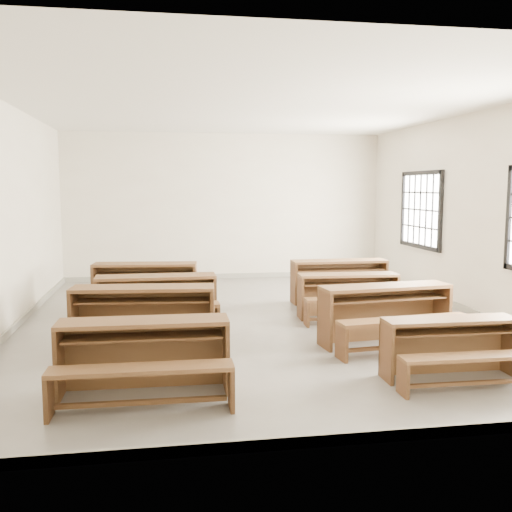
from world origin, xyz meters
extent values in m
plane|color=slate|center=(0.00, 0.00, 0.00)|extent=(8.50, 8.50, 0.00)
cube|color=silver|center=(0.00, 0.00, 3.18)|extent=(7.00, 8.50, 0.05)
cube|color=beige|center=(0.00, 4.22, 1.60)|extent=(7.00, 0.05, 3.20)
cube|color=beige|center=(0.00, -4.22, 1.60)|extent=(7.00, 0.05, 3.20)
cube|color=beige|center=(-3.48, 0.00, 1.60)|extent=(0.05, 8.50, 3.20)
cube|color=beige|center=(3.48, 0.00, 1.60)|extent=(0.05, 8.50, 3.20)
cube|color=gray|center=(0.00, 4.23, 0.05)|extent=(7.00, 0.04, 0.10)
cube|color=gray|center=(0.00, -4.23, 0.05)|extent=(7.00, 0.04, 0.10)
cube|color=gray|center=(-3.48, 0.00, 0.05)|extent=(0.04, 8.50, 0.10)
cube|color=gray|center=(3.48, 0.00, 0.05)|extent=(0.04, 8.50, 0.10)
cube|color=black|center=(3.45, -1.01, 1.60)|extent=(0.06, 0.08, 1.46)
cube|color=white|center=(3.47, 1.80, 1.60)|extent=(0.02, 1.50, 1.30)
cube|color=black|center=(3.45, 1.80, 2.29)|extent=(0.06, 1.62, 0.08)
cube|color=black|center=(3.45, 1.80, 0.91)|extent=(0.06, 1.62, 0.08)
cube|color=black|center=(3.45, 1.01, 1.60)|extent=(0.06, 0.08, 1.46)
cube|color=black|center=(3.45, 2.59, 1.60)|extent=(0.06, 0.08, 1.46)
cube|color=brown|center=(-1.57, -2.83, 0.72)|extent=(1.66, 0.44, 0.04)
cube|color=brown|center=(-1.57, -2.64, 0.35)|extent=(1.65, 0.07, 0.70)
cube|color=#53331C|center=(-2.37, -2.81, 0.35)|extent=(0.05, 0.41, 0.70)
cube|color=#53331C|center=(-0.77, -2.85, 0.35)|extent=(0.05, 0.41, 0.70)
cube|color=#53331C|center=(-1.57, -2.85, 0.58)|extent=(1.53, 0.34, 0.02)
cube|color=brown|center=(-1.58, -3.33, 0.41)|extent=(1.65, 0.32, 0.04)
cube|color=#53331C|center=(-2.38, -3.32, 0.20)|extent=(0.05, 0.29, 0.39)
cube|color=#53331C|center=(-0.78, -3.35, 0.20)|extent=(0.05, 0.29, 0.39)
cube|color=#53331C|center=(-1.58, -3.33, 0.10)|extent=(1.52, 0.08, 0.04)
cube|color=brown|center=(-1.63, -1.22, 0.77)|extent=(1.80, 0.61, 0.04)
cube|color=brown|center=(-1.61, -1.02, 0.37)|extent=(1.76, 0.21, 0.75)
cube|color=#53331C|center=(-2.48, -1.14, 0.37)|extent=(0.09, 0.44, 0.75)
cube|color=#53331C|center=(-0.77, -1.30, 0.37)|extent=(0.09, 0.44, 0.75)
cube|color=#53331C|center=(-1.63, -1.24, 0.62)|extent=(1.66, 0.49, 0.02)
cube|color=brown|center=(-1.68, -1.76, 0.44)|extent=(1.79, 0.48, 0.04)
cube|color=#53331C|center=(-2.54, -1.67, 0.21)|extent=(0.07, 0.31, 0.42)
cube|color=#53331C|center=(-0.82, -1.84, 0.21)|extent=(0.07, 0.31, 0.42)
cube|color=#53331C|center=(-1.68, -1.76, 0.11)|extent=(1.63, 0.21, 0.04)
cube|color=brown|center=(-1.48, -0.15, 0.75)|extent=(1.71, 0.44, 0.04)
cube|color=brown|center=(-1.48, 0.04, 0.36)|extent=(1.70, 0.06, 0.72)
cube|color=#53331C|center=(-2.31, -0.16, 0.36)|extent=(0.05, 0.43, 0.72)
cube|color=#53331C|center=(-0.65, -0.14, 0.36)|extent=(0.05, 0.43, 0.72)
cube|color=#53331C|center=(-1.48, -0.17, 0.60)|extent=(1.58, 0.34, 0.02)
cube|color=brown|center=(-1.47, -0.67, 0.43)|extent=(1.71, 0.31, 0.04)
cube|color=#53331C|center=(-2.30, -0.68, 0.20)|extent=(0.05, 0.30, 0.40)
cube|color=#53331C|center=(-0.64, -0.67, 0.20)|extent=(0.05, 0.30, 0.40)
cube|color=#53331C|center=(-1.47, -0.67, 0.11)|extent=(1.58, 0.07, 0.04)
cube|color=brown|center=(-1.68, 1.23, 0.75)|extent=(1.74, 0.61, 0.04)
cube|color=brown|center=(-1.66, 1.42, 0.36)|extent=(1.70, 0.23, 0.73)
cube|color=#53331C|center=(-2.50, 1.32, 0.36)|extent=(0.09, 0.43, 0.73)
cube|color=#53331C|center=(-0.85, 1.14, 0.36)|extent=(0.09, 0.43, 0.73)
cube|color=#53331C|center=(-1.68, 1.21, 0.60)|extent=(1.60, 0.49, 0.02)
cube|color=brown|center=(-1.73, 0.71, 0.43)|extent=(1.73, 0.48, 0.04)
cube|color=#53331C|center=(-2.56, 0.80, 0.20)|extent=(0.07, 0.30, 0.41)
cube|color=#53331C|center=(-0.91, 0.62, 0.20)|extent=(0.07, 0.30, 0.41)
cube|color=#53331C|center=(-1.73, 0.71, 0.11)|extent=(1.58, 0.22, 0.04)
cube|color=brown|center=(1.62, -2.87, 0.63)|extent=(1.44, 0.38, 0.04)
cube|color=brown|center=(1.62, -2.70, 0.30)|extent=(1.44, 0.06, 0.61)
cube|color=#53331C|center=(0.92, -2.86, 0.30)|extent=(0.04, 0.36, 0.61)
cube|color=#53331C|center=(2.32, -2.88, 0.30)|extent=(0.04, 0.36, 0.61)
cube|color=#53331C|center=(1.62, -2.88, 0.50)|extent=(1.33, 0.29, 0.02)
cube|color=brown|center=(1.61, -3.31, 0.36)|extent=(1.44, 0.27, 0.04)
cube|color=#53331C|center=(0.91, -3.30, 0.17)|extent=(0.04, 0.25, 0.34)
cube|color=#53331C|center=(1.61, -3.31, 0.09)|extent=(1.33, 0.06, 0.04)
cube|color=brown|center=(1.45, -1.48, 0.75)|extent=(1.75, 0.61, 0.04)
cube|color=brown|center=(1.43, -1.29, 0.36)|extent=(1.70, 0.22, 0.73)
cube|color=#53331C|center=(0.62, -1.57, 0.36)|extent=(0.09, 0.43, 0.73)
cube|color=#53331C|center=(2.28, -1.39, 0.36)|extent=(0.09, 0.43, 0.73)
cube|color=#53331C|center=(1.45, -1.50, 0.60)|extent=(1.61, 0.49, 0.02)
cube|color=brown|center=(1.51, -2.00, 0.43)|extent=(1.73, 0.48, 0.04)
cube|color=#53331C|center=(0.68, -2.09, 0.20)|extent=(0.07, 0.30, 0.41)
cube|color=#53331C|center=(2.34, -1.91, 0.20)|extent=(0.07, 0.30, 0.41)
cube|color=#53331C|center=(1.51, -2.00, 0.11)|extent=(1.58, 0.22, 0.04)
cube|color=brown|center=(1.46, 0.04, 0.67)|extent=(1.55, 0.45, 0.04)
cube|color=brown|center=(1.46, 0.21, 0.33)|extent=(1.54, 0.11, 0.65)
cube|color=#53331C|center=(0.71, 0.07, 0.33)|extent=(0.06, 0.39, 0.65)
cube|color=#53331C|center=(2.20, 0.00, 0.33)|extent=(0.06, 0.39, 0.65)
cube|color=#53331C|center=(1.45, 0.02, 0.54)|extent=(1.43, 0.35, 0.02)
cube|color=brown|center=(1.43, -0.44, 0.38)|extent=(1.55, 0.34, 0.04)
cube|color=#53331C|center=(0.69, -0.40, 0.18)|extent=(0.05, 0.27, 0.37)
cube|color=#53331C|center=(2.18, -0.47, 0.18)|extent=(0.05, 0.27, 0.37)
cube|color=#53331C|center=(1.43, -0.44, 0.10)|extent=(1.42, 0.11, 0.04)
cube|color=brown|center=(1.68, 1.21, 0.73)|extent=(1.67, 0.43, 0.04)
cube|color=brown|center=(1.68, 1.40, 0.36)|extent=(1.67, 0.05, 0.71)
cube|color=#53331C|center=(0.87, 1.22, 0.36)|extent=(0.04, 0.42, 0.71)
cube|color=#53331C|center=(2.50, 1.21, 0.36)|extent=(0.04, 0.42, 0.71)
cube|color=#53331C|center=(1.68, 1.19, 0.59)|extent=(1.55, 0.32, 0.02)
cube|color=brown|center=(1.68, 0.70, 0.42)|extent=(1.67, 0.30, 0.04)
cube|color=#53331C|center=(0.86, 0.71, 0.20)|extent=(0.04, 0.29, 0.40)
cube|color=#53331C|center=(2.49, 0.70, 0.20)|extent=(0.04, 0.29, 0.40)
cube|color=#53331C|center=(1.68, 0.70, 0.10)|extent=(1.55, 0.06, 0.04)
camera|label=1|loc=(-1.36, -8.35, 2.02)|focal=40.00mm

